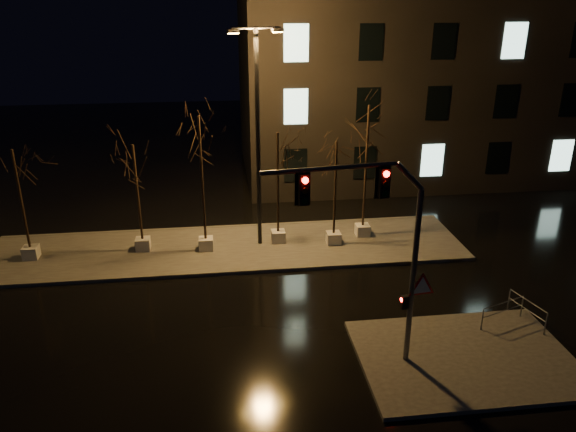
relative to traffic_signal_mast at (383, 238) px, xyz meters
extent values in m
plane|color=black|center=(-4.41, 3.54, -4.58)|extent=(90.00, 90.00, 0.00)
cube|color=#42403A|center=(-4.41, 9.54, -4.50)|extent=(22.00, 5.00, 0.15)
cube|color=#42403A|center=(3.09, 0.04, -4.50)|extent=(7.00, 5.00, 0.15)
cube|color=black|center=(9.59, 21.54, 2.92)|extent=(25.00, 12.00, 15.00)
cube|color=beige|center=(-13.22, 9.47, -4.15)|extent=(0.65, 0.65, 0.55)
cylinder|color=black|center=(-13.22, 9.47, -1.64)|extent=(0.11, 0.11, 4.47)
cube|color=beige|center=(-8.34, 9.75, -4.15)|extent=(0.65, 0.65, 0.55)
cylinder|color=black|center=(-8.34, 9.75, -1.66)|extent=(0.11, 0.11, 4.44)
cube|color=beige|center=(-5.44, 9.42, -4.15)|extent=(0.65, 0.65, 0.55)
cylinder|color=black|center=(-5.44, 9.42, -1.03)|extent=(0.11, 0.11, 5.69)
cube|color=beige|center=(-2.03, 9.83, -4.15)|extent=(0.65, 0.65, 0.55)
cylinder|color=black|center=(-2.03, 9.83, -1.50)|extent=(0.11, 0.11, 4.75)
cube|color=beige|center=(0.55, 9.31, -4.15)|extent=(0.65, 0.65, 0.55)
cylinder|color=black|center=(0.55, 9.31, -1.67)|extent=(0.11, 0.11, 4.42)
cube|color=beige|center=(2.15, 10.06, -4.15)|extent=(0.65, 0.65, 0.55)
cylinder|color=black|center=(2.15, 10.06, -0.96)|extent=(0.11, 0.11, 5.83)
cylinder|color=#56585D|center=(1.09, 0.13, -1.50)|extent=(0.18, 0.18, 5.85)
cylinder|color=#56585D|center=(-1.67, -0.19, 2.24)|extent=(3.89, 0.59, 0.14)
cube|color=black|center=(-0.08, -0.01, 1.71)|extent=(0.32, 0.25, 0.88)
cube|color=black|center=(-2.40, -0.28, 1.71)|extent=(0.32, 0.25, 0.88)
cube|color=black|center=(0.87, 0.11, -2.28)|extent=(0.23, 0.20, 0.44)
cone|color=red|center=(1.38, 0.12, -1.79)|extent=(1.01, 0.15, 1.01)
sphere|color=#FF0C07|center=(1.09, 0.13, 2.00)|extent=(0.18, 0.18, 0.18)
cylinder|color=black|center=(-2.91, 9.76, 0.44)|extent=(0.19, 0.19, 9.74)
cylinder|color=black|center=(-2.91, 9.76, 5.31)|extent=(2.09, 0.69, 0.10)
cube|color=#FFAF32|center=(-3.85, 9.49, 5.17)|extent=(0.54, 0.40, 0.19)
cube|color=#FFAF32|center=(-1.97, 10.03, 5.17)|extent=(0.54, 0.40, 0.19)
cylinder|color=#56585D|center=(4.27, 1.43, -4.03)|extent=(0.04, 0.04, 0.80)
cylinder|color=#56585D|center=(6.10, 2.09, -4.03)|extent=(0.04, 0.04, 0.80)
cylinder|color=#56585D|center=(5.19, 1.76, -3.59)|extent=(1.84, 0.69, 0.04)
cylinder|color=#56585D|center=(5.19, 1.76, -3.94)|extent=(1.84, 0.69, 0.04)
cylinder|color=#56585D|center=(6.32, 0.87, -4.02)|extent=(0.04, 0.04, 0.81)
cylinder|color=#56585D|center=(5.86, 2.60, -4.02)|extent=(0.04, 0.04, 0.81)
cylinder|color=#56585D|center=(6.09, 1.73, -3.58)|extent=(0.49, 1.74, 0.04)
cylinder|color=#56585D|center=(6.09, 1.73, -3.93)|extent=(0.49, 1.74, 0.04)
camera|label=1|loc=(-4.64, -14.52, 6.70)|focal=35.00mm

